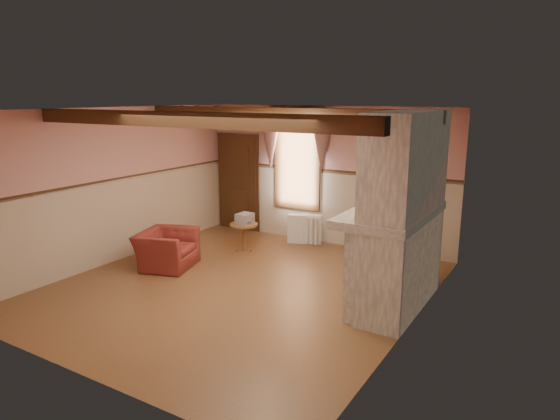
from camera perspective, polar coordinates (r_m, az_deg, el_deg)
The scene contains 26 objects.
floor at distance 8.12m, azimuth -4.67°, elevation -8.76°, with size 5.50×6.00×0.01m, color brown.
ceiling at distance 7.55m, azimuth -5.07°, elevation 11.39°, with size 5.50×6.00×0.01m, color silver.
wall_back at distance 10.25m, azimuth 5.01°, elevation 3.95°, with size 5.50×0.02×2.80m, color tan.
wall_front at distance 5.65m, azimuth -23.02°, elevation -4.60°, with size 5.50×0.02×2.80m, color tan.
wall_left at distance 9.56m, azimuth -18.37°, elevation 2.68°, with size 0.02×6.00×2.80m, color tan.
wall_right at distance 6.53m, azimuth 15.11°, elevation -1.70°, with size 0.02×6.00×2.80m, color tan.
wainscot at distance 7.88m, azimuth -4.77°, elevation -3.69°, with size 5.50×6.00×1.50m, color #BDAE98, non-canonical shape.
chair_rail at distance 7.69m, azimuth -4.88°, elevation 1.67°, with size 5.50×6.00×0.08m, color black, non-canonical shape.
firebox at distance 7.58m, azimuth 10.48°, elevation -6.94°, with size 0.20×0.95×0.90m, color black.
armchair at distance 9.13m, azimuth -12.81°, elevation -4.38°, with size 1.01×0.88×0.66m, color maroon.
side_table at distance 9.86m, azimuth -4.15°, elevation -3.10°, with size 0.55×0.55×0.55m, color brown.
book_stack at distance 9.77m, azimuth -4.05°, elevation -0.97°, with size 0.26×0.32×0.20m, color #B7AD8C.
radiator at distance 10.34m, azimuth 2.83°, elevation -2.17°, with size 0.70×0.18×0.60m, color silver.
bowl at distance 7.20m, azimuth 12.57°, elevation 0.29°, with size 0.33×0.33×0.08m, color brown.
mantel_clock at distance 7.96m, azimuth 14.51°, elevation 1.83°, with size 0.14×0.24×0.20m, color black.
oil_lamp at distance 7.47m, azimuth 13.39°, elevation 1.49°, with size 0.11×0.11×0.28m, color gold.
candle_red at distance 6.75m, azimuth 11.29°, elevation -0.15°, with size 0.06×0.06×0.16m, color maroon.
jar_yellow at distance 6.89m, azimuth 11.70°, elevation -0.07°, with size 0.06×0.06×0.12m, color gold.
fireplace at distance 7.18m, azimuth 13.97°, elevation -0.31°, with size 0.85×2.00×2.80m, color gray.
mantel at distance 7.24m, azimuth 12.59°, elevation -0.45°, with size 1.05×2.05×0.12m, color gray.
overmantel_mirror at distance 7.19m, azimuth 11.43°, elevation 4.46°, with size 0.06×1.44×1.04m, color silver.
door at distance 11.33m, azimuth -4.75°, elevation 3.03°, with size 1.10×0.10×2.10m, color black.
window at distance 10.47m, azimuth 2.00°, elevation 5.56°, with size 1.06×0.08×2.02m, color white.
window_drapes at distance 10.33m, azimuth 1.78°, elevation 8.81°, with size 1.30×0.14×1.40m, color gray.
ceiling_beam_front at distance 6.62m, azimuth -11.27°, elevation 10.10°, with size 5.50×0.18×0.20m, color black.
ceiling_beam_back at distance 8.55m, azimuth -0.24°, elevation 10.96°, with size 5.50×0.18×0.20m, color black.
Camera 1 is at (4.44, -6.10, 3.01)m, focal length 32.00 mm.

